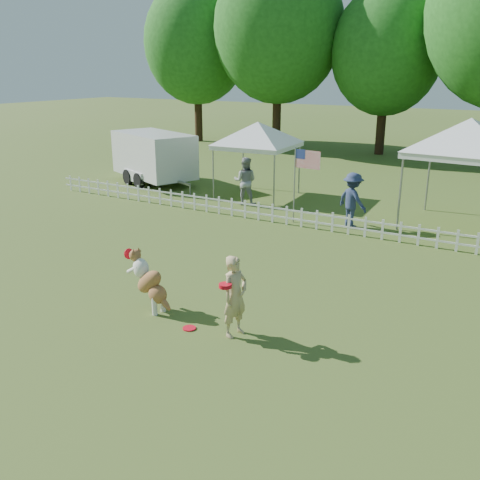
% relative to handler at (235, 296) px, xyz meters
% --- Properties ---
extents(ground, '(120.00, 120.00, 0.00)m').
position_rel_handler_xyz_m(ground, '(-1.09, -0.03, -0.76)').
color(ground, '#3C561B').
rests_on(ground, ground).
extents(picket_fence, '(22.00, 0.08, 0.60)m').
position_rel_handler_xyz_m(picket_fence, '(-1.09, 6.97, -0.46)').
color(picket_fence, white).
rests_on(picket_fence, ground).
extents(handler, '(0.47, 0.62, 1.52)m').
position_rel_handler_xyz_m(handler, '(0.00, 0.00, 0.00)').
color(handler, tan).
rests_on(handler, ground).
extents(dog, '(1.21, 0.62, 1.19)m').
position_rel_handler_xyz_m(dog, '(-2.01, 0.05, -0.16)').
color(dog, brown).
rests_on(dog, ground).
extents(frisbee_on_turf, '(0.33, 0.33, 0.02)m').
position_rel_handler_xyz_m(frisbee_on_turf, '(-0.86, -0.25, -0.75)').
color(frisbee_on_turf, red).
rests_on(frisbee_on_turf, ground).
extents(canopy_tent_left, '(2.80, 2.80, 2.72)m').
position_rel_handler_xyz_m(canopy_tent_left, '(-5.00, 9.89, 0.60)').
color(canopy_tent_left, white).
rests_on(canopy_tent_left, ground).
extents(canopy_tent_right, '(3.31, 3.31, 3.21)m').
position_rel_handler_xyz_m(canopy_tent_right, '(2.29, 9.51, 0.84)').
color(canopy_tent_right, white).
rests_on(canopy_tent_right, ground).
extents(cargo_trailer, '(5.33, 3.83, 2.15)m').
position_rel_handler_xyz_m(cargo_trailer, '(-9.88, 9.80, 0.31)').
color(cargo_trailer, silver).
rests_on(cargo_trailer, ground).
extents(flag_pole, '(0.91, 0.17, 2.36)m').
position_rel_handler_xyz_m(flag_pole, '(-2.28, 7.34, 0.42)').
color(flag_pole, gray).
rests_on(flag_pole, ground).
extents(spectator_a, '(0.98, 0.86, 1.69)m').
position_rel_handler_xyz_m(spectator_a, '(-4.76, 8.56, 0.08)').
color(spectator_a, gray).
rests_on(spectator_a, ground).
extents(spectator_b, '(1.24, 1.04, 1.67)m').
position_rel_handler_xyz_m(spectator_b, '(-0.56, 7.84, 0.07)').
color(spectator_b, navy).
rests_on(spectator_b, ground).
extents(tree_far_left, '(6.60, 6.60, 11.00)m').
position_rel_handler_xyz_m(tree_far_left, '(-16.09, 21.97, 4.74)').
color(tree_far_left, '#1C5317').
rests_on(tree_far_left, ground).
extents(tree_left, '(7.40, 7.40, 12.00)m').
position_rel_handler_xyz_m(tree_left, '(-10.09, 21.47, 5.24)').
color(tree_left, '#1C5317').
rests_on(tree_left, ground).
extents(tree_center_left, '(6.00, 6.00, 9.80)m').
position_rel_handler_xyz_m(tree_center_left, '(-4.09, 22.47, 4.14)').
color(tree_center_left, '#1C5317').
rests_on(tree_center_left, ground).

